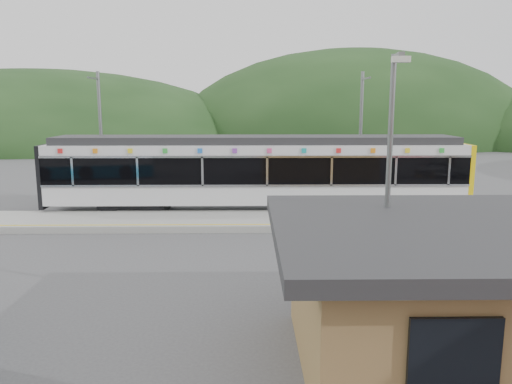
{
  "coord_description": "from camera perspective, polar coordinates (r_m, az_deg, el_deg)",
  "views": [
    {
      "loc": [
        0.93,
        -18.42,
        5.31
      ],
      "look_at": [
        1.22,
        1.0,
        1.87
      ],
      "focal_mm": 35.0,
      "sensor_mm": 36.0,
      "label": 1
    }
  ],
  "objects": [
    {
      "name": "station_shelter",
      "position": [
        11.33,
        26.24,
        -10.38
      ],
      "size": [
        9.2,
        6.2,
        3.0
      ],
      "color": "olive",
      "rests_on": "ground"
    },
    {
      "name": "hills",
      "position": [
        24.85,
        11.39,
        -2.49
      ],
      "size": [
        146.0,
        149.0,
        26.0
      ],
      "color": "#1E3D19",
      "rests_on": "ground"
    },
    {
      "name": "lamp_post",
      "position": [
        11.44,
        15.1,
        2.07
      ],
      "size": [
        0.37,
        1.13,
        6.36
      ],
      "rotation": [
        0.0,
        0.0,
        -0.13
      ],
      "color": "slate",
      "rests_on": "ground"
    },
    {
      "name": "platform",
      "position": [
        22.34,
        -3.23,
        -3.32
      ],
      "size": [
        26.0,
        3.2,
        0.3
      ],
      "primitive_type": "cube",
      "color": "#9E9E99",
      "rests_on": "ground"
    },
    {
      "name": "train",
      "position": [
        24.63,
        0.03,
        2.48
      ],
      "size": [
        20.44,
        3.01,
        3.74
      ],
      "color": "black",
      "rests_on": "ground"
    },
    {
      "name": "ground",
      "position": [
        19.19,
        -3.62,
        -6.04
      ],
      "size": [
        120.0,
        120.0,
        0.0
      ],
      "primitive_type": "plane",
      "color": "#4C4C4F",
      "rests_on": "ground"
    },
    {
      "name": "yellow_line",
      "position": [
        21.04,
        -3.37,
        -3.73
      ],
      "size": [
        26.0,
        0.1,
        0.01
      ],
      "primitive_type": "cube",
      "color": "yellow",
      "rests_on": "platform"
    },
    {
      "name": "catenary_mast_west",
      "position": [
        28.17,
        -17.31,
        6.22
      ],
      "size": [
        0.18,
        1.8,
        7.0
      ],
      "color": "slate",
      "rests_on": "ground"
    },
    {
      "name": "catenary_mast_east",
      "position": [
        27.7,
        11.87,
        6.4
      ],
      "size": [
        0.18,
        1.8,
        7.0
      ],
      "color": "slate",
      "rests_on": "ground"
    }
  ]
}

